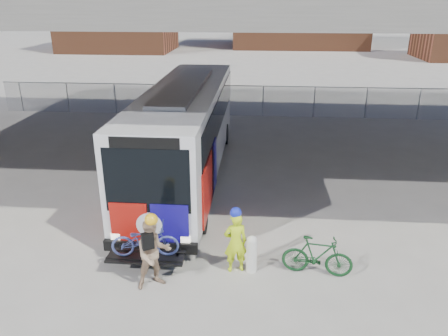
# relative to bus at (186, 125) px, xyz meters

# --- Properties ---
(ground) EXTENTS (160.00, 160.00, 0.00)m
(ground) POSITION_rel_bus_xyz_m (2.00, -2.33, -2.11)
(ground) COLOR #9E9991
(ground) RESTS_ON ground
(bus) EXTENTS (2.67, 12.95, 3.69)m
(bus) POSITION_rel_bus_xyz_m (0.00, 0.00, 0.00)
(bus) COLOR silver
(bus) RESTS_ON ground
(overpass) EXTENTS (40.00, 16.00, 7.95)m
(overpass) POSITION_rel_bus_xyz_m (2.00, 1.67, 4.44)
(overpass) COLOR #605E59
(overpass) RESTS_ON ground
(chainlink_fence) EXTENTS (30.00, 0.06, 30.00)m
(chainlink_fence) POSITION_rel_bus_xyz_m (2.00, 9.67, -0.68)
(chainlink_fence) COLOR gray
(chainlink_fence) RESTS_ON ground
(brick_buildings) EXTENTS (54.00, 22.00, 12.00)m
(brick_buildings) POSITION_rel_bus_xyz_m (3.23, 45.89, 3.31)
(brick_buildings) COLOR brown
(brick_buildings) RESTS_ON ground
(bollard) EXTENTS (0.27, 0.27, 1.04)m
(bollard) POSITION_rel_bus_xyz_m (2.72, -6.32, -1.55)
(bollard) COLOR white
(bollard) RESTS_ON ground
(cyclist_hivis) EXTENTS (0.69, 0.55, 1.83)m
(cyclist_hivis) POSITION_rel_bus_xyz_m (2.30, -6.32, -1.23)
(cyclist_hivis) COLOR #D4F81A
(cyclist_hivis) RESTS_ON ground
(cyclist_tan) EXTENTS (1.11, 1.03, 2.00)m
(cyclist_tan) POSITION_rel_bus_xyz_m (0.35, -7.14, -1.16)
(cyclist_tan) COLOR tan
(cyclist_tan) RESTS_ON ground
(bike_parked) EXTENTS (1.85, 0.75, 1.08)m
(bike_parked) POSITION_rel_bus_xyz_m (4.40, -6.32, -1.57)
(bike_parked) COLOR #15421F
(bike_parked) RESTS_ON ground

